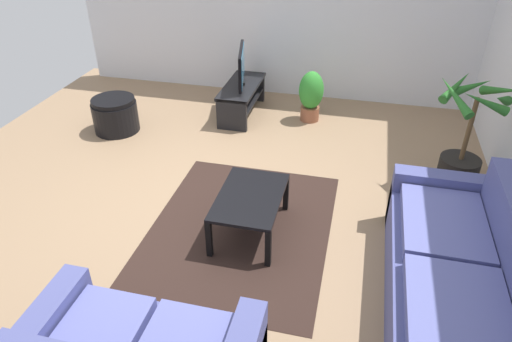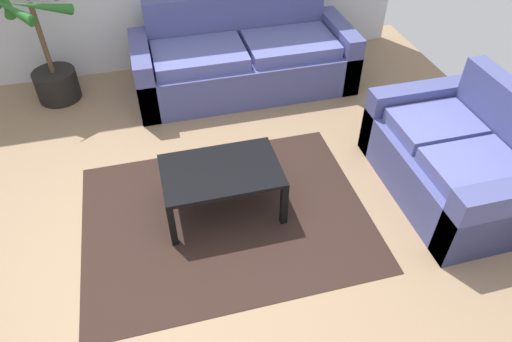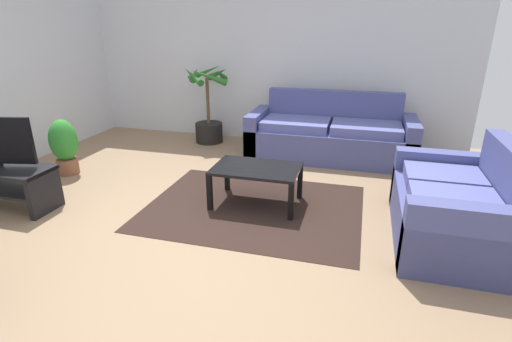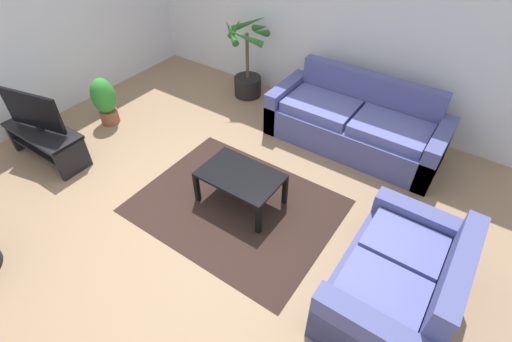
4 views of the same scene
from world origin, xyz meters
name	(u,v)px [view 3 (image 3 of 4)]	position (x,y,z in m)	size (l,w,h in m)	color
ground_plane	(200,221)	(0.00, 0.00, 0.00)	(6.60, 6.60, 0.00)	#937556
wall_back	(272,54)	(0.00, 3.00, 1.35)	(6.00, 0.06, 2.70)	silver
couch_main	(330,137)	(1.02, 2.28, 0.30)	(2.27, 0.90, 0.90)	#4C518C
couch_loveseat	(454,209)	(2.28, 0.28, 0.30)	(0.90, 1.44, 0.90)	#4C518C
tv_stand	(2,180)	(-2.09, -0.23, 0.29)	(1.10, 0.45, 0.44)	black
coffee_table	(256,172)	(0.43, 0.53, 0.36)	(0.89, 0.58, 0.41)	black
area_rug	(254,207)	(0.43, 0.43, 0.00)	(2.20, 1.70, 0.01)	black
potted_palm	(208,114)	(-0.92, 2.55, 0.46)	(0.79, 0.83, 1.21)	black
potted_plant_small	(64,145)	(-2.13, 0.75, 0.38)	(0.34, 0.34, 0.71)	brown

